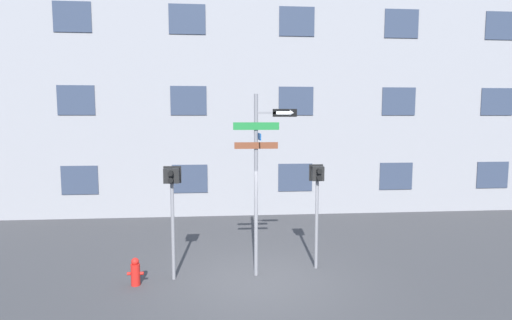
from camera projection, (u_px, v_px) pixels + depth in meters
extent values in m
plane|color=#38383A|center=(258.00, 282.00, 9.04)|extent=(60.00, 60.00, 0.00)
cube|color=gray|center=(242.00, 22.00, 14.83)|extent=(24.00, 0.60, 14.52)
cube|color=#2D384C|center=(80.00, 180.00, 14.60)|extent=(1.32, 0.03, 1.06)
cube|color=#2D384C|center=(190.00, 179.00, 14.94)|extent=(1.32, 0.03, 1.06)
cube|color=#2D384C|center=(295.00, 177.00, 15.28)|extent=(1.32, 0.03, 1.06)
cube|color=#2D384C|center=(396.00, 176.00, 15.62)|extent=(1.32, 0.03, 1.06)
cube|color=#2D384C|center=(492.00, 175.00, 15.96)|extent=(1.32, 0.03, 1.06)
cube|color=#2D384C|center=(76.00, 100.00, 14.30)|extent=(1.32, 0.03, 1.06)
cube|color=#2D384C|center=(189.00, 101.00, 14.64)|extent=(1.32, 0.03, 1.06)
cube|color=#2D384C|center=(296.00, 101.00, 14.98)|extent=(1.32, 0.03, 1.06)
cube|color=#2D384C|center=(399.00, 101.00, 15.32)|extent=(1.32, 0.03, 1.06)
cube|color=#2D384C|center=(497.00, 102.00, 15.66)|extent=(1.32, 0.03, 1.06)
cube|color=#2D384C|center=(72.00, 17.00, 14.00)|extent=(1.32, 0.03, 1.06)
cube|color=#2D384C|center=(187.00, 19.00, 14.34)|extent=(1.32, 0.03, 1.06)
cube|color=#2D384C|center=(297.00, 21.00, 14.68)|extent=(1.32, 0.03, 1.06)
cube|color=#2D384C|center=(402.00, 24.00, 15.02)|extent=(1.32, 0.03, 1.06)
cube|color=#2D384C|center=(502.00, 26.00, 15.36)|extent=(1.32, 0.03, 1.06)
cylinder|color=slate|center=(256.00, 187.00, 9.25)|extent=(0.09, 0.09, 4.26)
cube|color=slate|center=(270.00, 113.00, 9.10)|extent=(0.66, 0.05, 0.05)
cube|color=#196B2D|center=(256.00, 126.00, 9.05)|extent=(1.05, 0.02, 0.17)
cube|color=#14478C|center=(259.00, 136.00, 9.14)|extent=(0.02, 1.02, 0.15)
cube|color=brown|center=(256.00, 146.00, 9.09)|extent=(1.00, 0.02, 0.15)
cube|color=black|center=(285.00, 113.00, 9.12)|extent=(0.56, 0.02, 0.18)
cube|color=white|center=(283.00, 113.00, 9.10)|extent=(0.32, 0.01, 0.07)
cone|color=white|center=(292.00, 113.00, 9.12)|extent=(0.10, 0.14, 0.14)
cylinder|color=slate|center=(173.00, 232.00, 9.11)|extent=(0.08, 0.08, 2.26)
cube|color=black|center=(172.00, 175.00, 8.98)|extent=(0.34, 0.26, 0.33)
cube|color=black|center=(172.00, 175.00, 9.12)|extent=(0.40, 0.02, 0.39)
cylinder|color=black|center=(171.00, 173.00, 8.78)|extent=(0.12, 0.12, 0.12)
cylinder|color=black|center=(171.00, 180.00, 8.80)|extent=(0.12, 0.12, 0.12)
cylinder|color=orange|center=(171.00, 173.00, 8.84)|extent=(0.09, 0.01, 0.09)
cylinder|color=slate|center=(317.00, 225.00, 9.81)|extent=(0.08, 0.08, 2.20)
cube|color=black|center=(317.00, 173.00, 9.67)|extent=(0.28, 0.26, 0.35)
cube|color=black|center=(316.00, 173.00, 9.81)|extent=(0.34, 0.02, 0.41)
cylinder|color=black|center=(319.00, 171.00, 9.48)|extent=(0.12, 0.12, 0.12)
cylinder|color=black|center=(319.00, 178.00, 9.49)|extent=(0.12, 0.12, 0.12)
cylinder|color=#EA4C14|center=(319.00, 171.00, 9.53)|extent=(0.10, 0.01, 0.10)
cylinder|color=red|center=(136.00, 275.00, 8.87)|extent=(0.20, 0.20, 0.49)
sphere|color=red|center=(135.00, 262.00, 8.84)|extent=(0.17, 0.17, 0.17)
cylinder|color=red|center=(129.00, 274.00, 8.85)|extent=(0.08, 0.07, 0.07)
cylinder|color=red|center=(142.00, 273.00, 8.88)|extent=(0.08, 0.07, 0.07)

